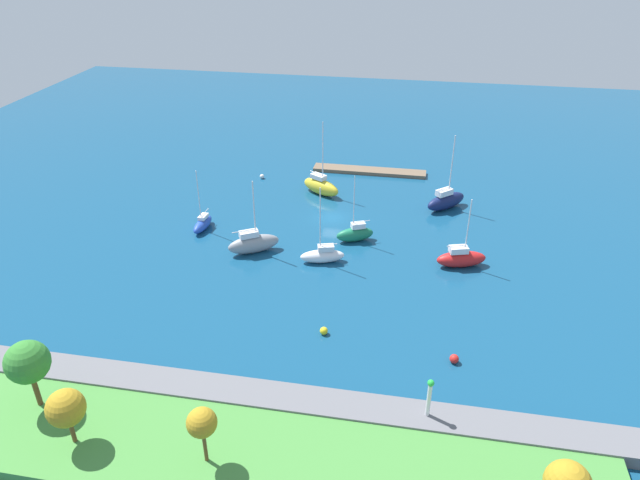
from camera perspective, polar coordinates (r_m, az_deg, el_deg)
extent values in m
plane|color=navy|center=(81.17, 1.17, 2.21)|extent=(160.00, 160.00, 0.00)
cube|color=brown|center=(96.15, 4.86, 6.77)|extent=(18.32, 2.64, 0.57)
cube|color=slate|center=(52.05, -5.46, -15.17)|extent=(61.28, 3.24, 1.19)
cube|color=#478C3D|center=(48.39, -7.33, -19.88)|extent=(57.07, 10.97, 1.01)
cylinder|color=silver|center=(49.31, 10.62, -15.19)|extent=(0.36, 0.36, 3.20)
sphere|color=green|center=(48.05, 10.82, -13.61)|extent=(0.56, 0.56, 0.56)
cylinder|color=brown|center=(46.46, -11.23, -19.10)|extent=(0.29, 0.29, 3.22)
sphere|color=#AD841E|center=(44.79, -11.52, -17.14)|extent=(2.27, 2.27, 2.27)
cylinder|color=brown|center=(54.86, -26.10, -12.92)|extent=(0.44, 0.44, 3.49)
sphere|color=#337F2D|center=(53.15, -26.77, -10.64)|extent=(3.58, 3.58, 3.58)
cylinder|color=brown|center=(50.86, -23.17, -16.66)|extent=(0.35, 0.35, 2.61)
sphere|color=#AD841E|center=(49.39, -23.67, -14.86)|extent=(2.98, 2.98, 2.98)
ellipsoid|color=#2347B2|center=(79.36, -11.43, 1.52)|extent=(1.87, 4.82, 1.46)
cube|color=silver|center=(79.23, -11.38, 2.25)|extent=(1.03, 1.77, 0.46)
cylinder|color=silver|center=(77.32, -11.81, 4.24)|extent=(0.11, 0.11, 7.09)
cylinder|color=silver|center=(79.50, -11.24, 2.67)|extent=(0.28, 2.33, 0.09)
ellipsoid|color=#141E4C|center=(85.15, 12.25, 3.73)|extent=(6.30, 6.11, 2.30)
cube|color=silver|center=(84.15, 12.09, 4.60)|extent=(2.60, 2.55, 0.82)
cylinder|color=silver|center=(83.24, 12.81, 7.16)|extent=(0.16, 0.16, 8.60)
cylinder|color=silver|center=(83.71, 11.97, 4.90)|extent=(1.84, 1.74, 0.13)
ellipsoid|color=red|center=(71.54, 13.68, -1.82)|extent=(6.35, 3.68, 1.94)
cube|color=silver|center=(70.71, 13.44, -0.91)|extent=(2.43, 1.79, 0.75)
cylinder|color=silver|center=(69.53, 14.33, 1.31)|extent=(0.14, 0.14, 6.87)
cylinder|color=silver|center=(70.34, 13.22, -0.56)|extent=(2.20, 0.76, 0.12)
ellipsoid|color=yellow|center=(87.73, 0.10, 5.23)|extent=(6.65, 5.07, 2.37)
cube|color=silver|center=(87.44, -0.16, 6.24)|extent=(2.64, 2.24, 0.68)
cylinder|color=silver|center=(85.38, 0.27, 8.65)|extent=(0.16, 0.16, 8.96)
cylinder|color=silver|center=(87.49, -0.35, 6.60)|extent=(2.20, 1.38, 0.13)
ellipsoid|color=#19724C|center=(75.02, 3.44, 0.54)|extent=(5.14, 3.48, 1.86)
cube|color=silver|center=(74.51, 3.76, 1.45)|extent=(2.01, 1.61, 0.71)
cylinder|color=silver|center=(72.87, 3.36, 3.67)|extent=(0.12, 0.12, 7.25)
cylinder|color=silver|center=(74.40, 4.10, 1.83)|extent=(2.03, 0.98, 0.09)
ellipsoid|color=gray|center=(72.73, -6.52, -0.39)|extent=(6.54, 4.99, 2.31)
cube|color=silver|center=(71.89, -6.99, 0.60)|extent=(2.59, 2.19, 0.75)
cylinder|color=silver|center=(70.56, -6.48, 3.04)|extent=(0.16, 0.16, 7.28)
cylinder|color=silver|center=(71.52, -7.50, 0.88)|extent=(2.58, 1.62, 0.12)
ellipsoid|color=white|center=(70.41, 0.23, -1.60)|extent=(5.63, 3.11, 1.60)
cube|color=silver|center=(69.88, 0.58, -0.78)|extent=(2.14, 1.51, 0.68)
cylinder|color=silver|center=(67.99, 0.01, 1.97)|extent=(0.13, 0.13, 8.28)
cylinder|color=silver|center=(69.66, 0.85, -0.41)|extent=(2.00, 0.66, 0.10)
sphere|color=white|center=(93.98, -5.71, 6.23)|extent=(0.71, 0.71, 0.71)
sphere|color=red|center=(57.21, 13.02, -11.28)|extent=(0.88, 0.88, 0.88)
sphere|color=yellow|center=(59.10, 0.38, -8.90)|extent=(0.81, 0.81, 0.81)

